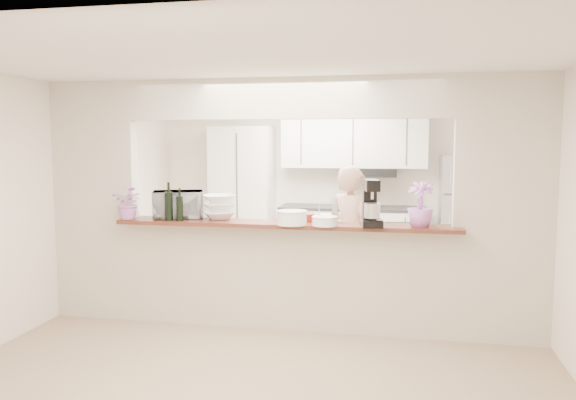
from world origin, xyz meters
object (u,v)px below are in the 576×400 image
(refrigerator, at_px, (467,216))
(toaster_oven, at_px, (178,204))
(stand_mixer, at_px, (371,205))
(person, at_px, (351,238))

(refrigerator, distance_m, toaster_oven, 4.14)
(toaster_oven, bearing_deg, stand_mixer, -25.75)
(toaster_oven, bearing_deg, refrigerator, 18.65)
(refrigerator, bearing_deg, toaster_oven, -140.91)
(toaster_oven, relative_size, stand_mixer, 1.15)
(stand_mixer, xyz_separation_m, person, (-0.26, 0.94, -0.48))
(stand_mixer, bearing_deg, toaster_oven, 174.70)
(stand_mixer, distance_m, person, 1.08)
(toaster_oven, height_order, stand_mixer, stand_mixer)
(refrigerator, xyz_separation_m, toaster_oven, (-3.20, -2.60, 0.38))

